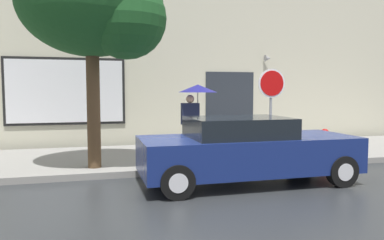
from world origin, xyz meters
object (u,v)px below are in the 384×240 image
object	(u,v)px
parked_car	(246,150)
street_tree	(98,6)
stop_sign	(271,95)
fire_hydrant	(325,142)
pedestrian_with_umbrella	(196,98)

from	to	relation	value
parked_car	street_tree	bearing A→B (deg)	150.66
parked_car	street_tree	distance (m)	4.60
street_tree	stop_sign	xyz separation A→B (m)	(4.38, 0.13, -2.02)
stop_sign	street_tree	bearing A→B (deg)	-178.27
parked_car	stop_sign	size ratio (longest dim) A/B	1.91
street_tree	parked_car	bearing A→B (deg)	-29.34
street_tree	stop_sign	distance (m)	4.83
fire_hydrant	street_tree	xyz separation A→B (m)	(-6.17, -0.34, 3.34)
fire_hydrant	street_tree	size ratio (longest dim) A/B	0.14
pedestrian_with_umbrella	street_tree	world-z (taller)	street_tree
parked_car	pedestrian_with_umbrella	world-z (taller)	pedestrian_with_umbrella
pedestrian_with_umbrella	street_tree	distance (m)	3.58
pedestrian_with_umbrella	stop_sign	bearing A→B (deg)	-32.18
street_tree	stop_sign	bearing A→B (deg)	1.73
parked_car	stop_sign	xyz separation A→B (m)	(1.46, 1.78, 1.12)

